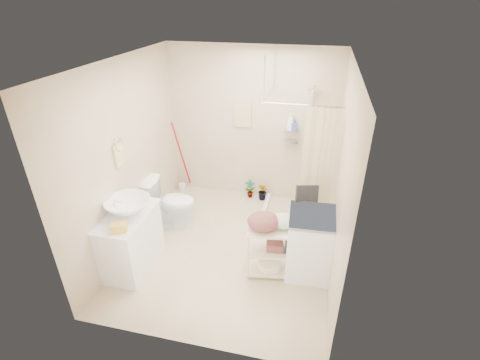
# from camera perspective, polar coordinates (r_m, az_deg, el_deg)

# --- Properties ---
(floor) EXTENTS (3.20, 3.20, 0.00)m
(floor) POSITION_cam_1_polar(r_m,az_deg,el_deg) (5.14, -1.81, -11.12)
(floor) COLOR beige
(floor) RESTS_ON ground
(ceiling) EXTENTS (2.80, 3.20, 0.04)m
(ceiling) POSITION_cam_1_polar(r_m,az_deg,el_deg) (4.02, -2.40, 18.73)
(ceiling) COLOR silver
(ceiling) RESTS_ON ground
(wall_back) EXTENTS (2.80, 0.04, 2.60)m
(wall_back) POSITION_cam_1_polar(r_m,az_deg,el_deg) (5.86, 1.96, 8.78)
(wall_back) COLOR beige
(wall_back) RESTS_ON ground
(wall_front) EXTENTS (2.80, 0.04, 2.60)m
(wall_front) POSITION_cam_1_polar(r_m,az_deg,el_deg) (3.15, -9.60, -10.93)
(wall_front) COLOR beige
(wall_front) RESTS_ON ground
(wall_left) EXTENTS (0.04, 3.20, 2.60)m
(wall_left) POSITION_cam_1_polar(r_m,az_deg,el_deg) (4.95, -17.98, 3.46)
(wall_left) COLOR beige
(wall_left) RESTS_ON ground
(wall_right) EXTENTS (0.04, 3.20, 2.60)m
(wall_right) POSITION_cam_1_polar(r_m,az_deg,el_deg) (4.32, 16.20, -0.02)
(wall_right) COLOR beige
(wall_right) RESTS_ON ground
(vanity) EXTENTS (0.52, 0.93, 0.82)m
(vanity) POSITION_cam_1_polar(r_m,az_deg,el_deg) (4.84, -17.41, -9.49)
(vanity) COLOR white
(vanity) RESTS_ON ground
(sink) EXTENTS (0.69, 0.69, 0.20)m
(sink) POSITION_cam_1_polar(r_m,az_deg,el_deg) (4.58, -17.89, -4.16)
(sink) COLOR white
(sink) RESTS_ON vanity
(counter_basket) EXTENTS (0.22, 0.20, 0.10)m
(counter_basket) POSITION_cam_1_polar(r_m,az_deg,el_deg) (4.32, -19.19, -7.31)
(counter_basket) COLOR gold
(counter_basket) RESTS_ON vanity
(floor_basket) EXTENTS (0.34, 0.29, 0.16)m
(floor_basket) POSITION_cam_1_polar(r_m,az_deg,el_deg) (4.80, -17.96, -15.10)
(floor_basket) COLOR #F7E548
(floor_basket) RESTS_ON ground
(toilet) EXTENTS (0.80, 0.50, 0.79)m
(toilet) POSITION_cam_1_polar(r_m,az_deg,el_deg) (5.53, -11.29, -3.56)
(toilet) COLOR white
(toilet) RESTS_ON ground
(mop) EXTENTS (0.15, 0.15, 1.37)m
(mop) POSITION_cam_1_polar(r_m,az_deg,el_deg) (6.30, -9.91, 3.76)
(mop) COLOR #AB070C
(mop) RESTS_ON ground
(potted_plant_a) EXTENTS (0.21, 0.17, 0.34)m
(potted_plant_a) POSITION_cam_1_polar(r_m,az_deg,el_deg) (6.22, 1.62, -1.48)
(potted_plant_a) COLOR brown
(potted_plant_a) RESTS_ON ground
(potted_plant_b) EXTENTS (0.24, 0.24, 0.34)m
(potted_plant_b) POSITION_cam_1_polar(r_m,az_deg,el_deg) (6.15, 3.77, -1.92)
(potted_plant_b) COLOR brown
(potted_plant_b) RESTS_ON ground
(hanging_towel) EXTENTS (0.28, 0.03, 0.42)m
(hanging_towel) POSITION_cam_1_polar(r_m,az_deg,el_deg) (5.81, 0.47, 10.69)
(hanging_towel) COLOR beige
(hanging_towel) RESTS_ON wall_back
(towel_ring) EXTENTS (0.04, 0.22, 0.34)m
(towel_ring) POSITION_cam_1_polar(r_m,az_deg,el_deg) (4.72, -19.23, 4.28)
(towel_ring) COLOR #DAD17D
(towel_ring) RESTS_ON wall_left
(tp_holder) EXTENTS (0.08, 0.12, 0.14)m
(tp_holder) POSITION_cam_1_polar(r_m,az_deg,el_deg) (5.23, -16.39, -2.10)
(tp_holder) COLOR silver
(tp_holder) RESTS_ON wall_left
(shower) EXTENTS (1.10, 1.10, 2.10)m
(shower) POSITION_cam_1_polar(r_m,az_deg,el_deg) (5.36, 9.72, 3.51)
(shower) COLOR silver
(shower) RESTS_ON ground
(shampoo_bottle_a) EXTENTS (0.13, 0.13, 0.27)m
(shampoo_bottle_a) POSITION_cam_1_polar(r_m,az_deg,el_deg) (5.67, 8.31, 9.43)
(shampoo_bottle_a) COLOR white
(shampoo_bottle_a) RESTS_ON shower
(shampoo_bottle_b) EXTENTS (0.10, 0.11, 0.19)m
(shampoo_bottle_b) POSITION_cam_1_polar(r_m,az_deg,el_deg) (5.69, 8.81, 9.03)
(shampoo_bottle_b) COLOR #3C5294
(shampoo_bottle_b) RESTS_ON shower
(washing_machine) EXTENTS (0.63, 0.65, 0.88)m
(washing_machine) POSITION_cam_1_polar(r_m,az_deg,el_deg) (4.62, 11.55, -10.19)
(washing_machine) COLOR white
(washing_machine) RESTS_ON ground
(laundry_rack) EXTENTS (0.65, 0.45, 0.83)m
(laundry_rack) POSITION_cam_1_polar(r_m,az_deg,el_deg) (4.54, 5.04, -10.78)
(laundry_rack) COLOR beige
(laundry_rack) RESTS_ON ground
(ironing_board) EXTENTS (0.32, 0.23, 1.11)m
(ironing_board) POSITION_cam_1_polar(r_m,az_deg,el_deg) (4.73, 10.54, -7.24)
(ironing_board) COLOR black
(ironing_board) RESTS_ON ground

